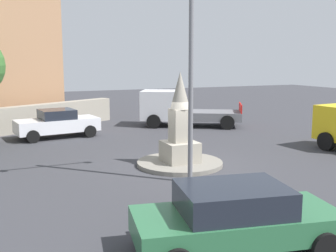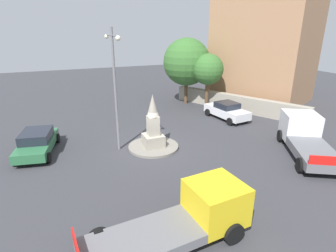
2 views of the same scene
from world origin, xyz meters
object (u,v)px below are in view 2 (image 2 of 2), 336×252
at_px(tree_mid_cluster, 208,70).
at_px(tree_near_wall, 187,62).
at_px(monument, 153,126).
at_px(car_green_passing, 37,142).
at_px(truck_white_near_island, 305,136).
at_px(corner_building, 265,52).
at_px(car_white_parked_right, 227,110).
at_px(streetlamp, 115,79).
at_px(truck_yellow_far_side, 190,216).

bearing_deg(tree_mid_cluster, tree_near_wall, -153.19).
height_order(monument, car_green_passing, monument).
bearing_deg(truck_white_near_island, corner_building, 151.52).
bearing_deg(car_white_parked_right, corner_building, 120.92).
relative_size(truck_white_near_island, corner_building, 0.62).
height_order(monument, tree_mid_cluster, tree_mid_cluster).
relative_size(streetlamp, car_green_passing, 1.62).
xyz_separation_m(streetlamp, tree_near_wall, (-8.81, 9.19, -0.34)).
bearing_deg(monument, car_green_passing, -106.51).
relative_size(car_white_parked_right, truck_yellow_far_side, 0.69).
bearing_deg(corner_building, monument, -63.19).
height_order(monument, corner_building, corner_building).
height_order(car_green_passing, corner_building, corner_building).
distance_m(monument, corner_building, 17.47).
distance_m(truck_white_near_island, corner_building, 14.06).
relative_size(monument, car_white_parked_right, 0.79).
bearing_deg(truck_yellow_far_side, monument, 169.66).
distance_m(monument, tree_near_wall, 12.11).
bearing_deg(tree_mid_cluster, monument, -48.70).
distance_m(streetlamp, car_white_parked_right, 11.18).
height_order(truck_yellow_far_side, corner_building, corner_building).
distance_m(truck_yellow_far_side, tree_mid_cluster, 18.49).
bearing_deg(truck_white_near_island, truck_yellow_far_side, -67.99).
bearing_deg(corner_building, streetlamp, -67.99).
bearing_deg(monument, corner_building, 116.81).
distance_m(monument, car_white_parked_right, 8.69).
distance_m(monument, streetlamp, 3.83).
relative_size(monument, car_green_passing, 0.74).
height_order(streetlamp, car_white_parked_right, streetlamp).
height_order(car_green_passing, tree_near_wall, tree_near_wall).
xyz_separation_m(streetlamp, truck_white_near_island, (4.78, 11.01, -3.57)).
bearing_deg(corner_building, truck_yellow_far_side, -46.33).
distance_m(truck_white_near_island, tree_near_wall, 14.10).
xyz_separation_m(streetlamp, tree_mid_cluster, (-6.52, 10.35, -0.86)).
height_order(streetlamp, tree_near_wall, streetlamp).
xyz_separation_m(car_green_passing, truck_yellow_far_side, (10.40, 5.55, 0.20)).
height_order(streetlamp, corner_building, corner_building).
xyz_separation_m(car_white_parked_right, tree_near_wall, (-6.13, -0.96, 3.52)).
height_order(car_green_passing, truck_yellow_far_side, truck_yellow_far_side).
xyz_separation_m(car_white_parked_right, truck_yellow_far_side, (11.65, -9.49, 0.20)).
bearing_deg(car_green_passing, car_white_parked_right, 94.77).
bearing_deg(truck_white_near_island, tree_near_wall, -172.39).
height_order(truck_white_near_island, tree_mid_cluster, tree_mid_cluster).
bearing_deg(truck_yellow_far_side, car_green_passing, -151.91).
bearing_deg(truck_white_near_island, car_white_parked_right, -173.42).
bearing_deg(monument, truck_yellow_far_side, -10.34).
height_order(monument, car_white_parked_right, monument).
bearing_deg(car_white_parked_right, tree_near_wall, -171.14).
bearing_deg(truck_white_near_island, car_green_passing, -111.34).
relative_size(monument, truck_yellow_far_side, 0.55).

